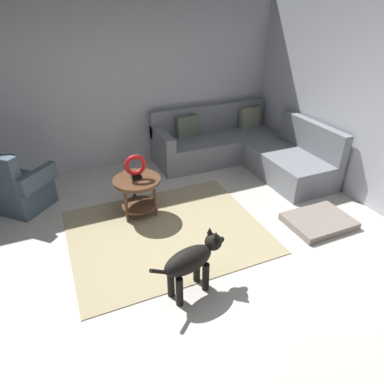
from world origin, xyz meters
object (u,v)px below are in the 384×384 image
at_px(side_table, 137,187).
at_px(dog_bed_mat, 319,221).
at_px(dog_toy_ball, 199,249).
at_px(sectional_couch, 242,149).
at_px(dog, 192,261).
at_px(armchair, 18,188).
at_px(torus_sculpture, 136,166).

relative_size(side_table, dog_bed_mat, 0.75).
xyz_separation_m(dog_bed_mat, dog_toy_ball, (-1.62, 0.12, -0.00)).
relative_size(sectional_couch, dog, 2.70).
height_order(armchair, dog_toy_ball, armchair).
xyz_separation_m(torus_sculpture, dog_toy_ball, (0.41, -1.00, -0.67)).
height_order(armchair, torus_sculpture, armchair).
bearing_deg(torus_sculpture, armchair, 151.22).
relative_size(armchair, dog_bed_mat, 1.24).
bearing_deg(torus_sculpture, sectional_couch, 22.09).
bearing_deg(sectional_couch, dog_bed_mat, -90.16).
distance_m(side_table, dog_bed_mat, 2.34).
xyz_separation_m(dog_bed_mat, dog, (-1.92, -0.38, 0.33)).
bearing_deg(dog, sectional_couch, 126.38).
height_order(sectional_couch, dog_bed_mat, sectional_couch).
xyz_separation_m(dog, dog_toy_ball, (0.30, 0.50, -0.34)).
relative_size(dog, dog_toy_ball, 10.16).
bearing_deg(dog_toy_ball, side_table, 112.31).
distance_m(torus_sculpture, dog_bed_mat, 2.41).
height_order(sectional_couch, dog, sectional_couch).
bearing_deg(armchair, dog, -12.24).
bearing_deg(dog, dog_toy_ball, 134.89).
height_order(side_table, torus_sculpture, torus_sculpture).
bearing_deg(armchair, side_table, 15.15).
bearing_deg(dog_bed_mat, dog_toy_ball, 175.74).
bearing_deg(dog_bed_mat, torus_sculpture, 151.14).
bearing_deg(torus_sculpture, dog, -85.96).
xyz_separation_m(sectional_couch, torus_sculpture, (-2.03, -0.82, 0.42)).
distance_m(sectional_couch, dog, 3.02).
distance_m(torus_sculpture, dog_toy_ball, 1.27).
height_order(armchair, dog, armchair).
relative_size(armchair, side_table, 1.65).
bearing_deg(dog, armchair, -160.12).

